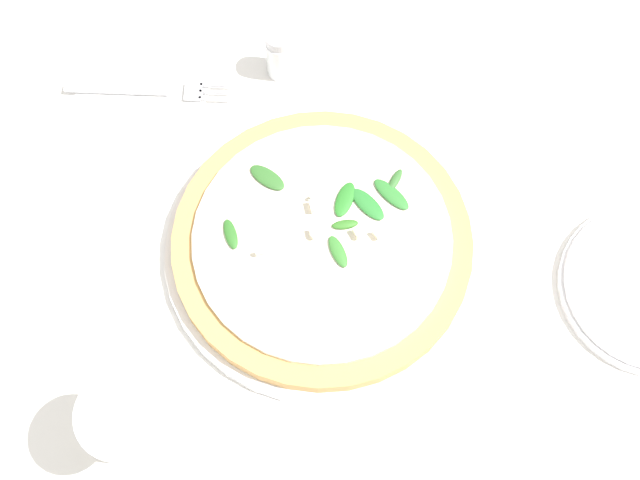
% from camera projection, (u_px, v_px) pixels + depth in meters
% --- Properties ---
extents(ground_plane, '(6.00, 6.00, 0.00)m').
position_uv_depth(ground_plane, '(321.00, 281.00, 0.93)').
color(ground_plane, white).
extents(pizza_arugula_main, '(0.33, 0.33, 0.05)m').
position_uv_depth(pizza_arugula_main, '(320.00, 245.00, 0.93)').
color(pizza_arugula_main, white).
rests_on(pizza_arugula_main, ground_plane).
extents(wine_glass, '(0.08, 0.08, 0.14)m').
position_uv_depth(wine_glass, '(131.00, 425.00, 0.77)').
color(wine_glass, white).
rests_on(wine_glass, ground_plane).
extents(napkin, '(0.16, 0.11, 0.01)m').
position_uv_depth(napkin, '(142.00, 92.00, 1.03)').
color(napkin, white).
rests_on(napkin, ground_plane).
extents(fork, '(0.19, 0.02, 0.00)m').
position_uv_depth(fork, '(147.00, 90.00, 1.02)').
color(fork, silver).
rests_on(fork, ground_plane).
extents(shaker_pepper, '(0.03, 0.03, 0.07)m').
position_uv_depth(shaker_pepper, '(280.00, 54.00, 1.01)').
color(shaker_pepper, silver).
rests_on(shaker_pepper, ground_plane).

